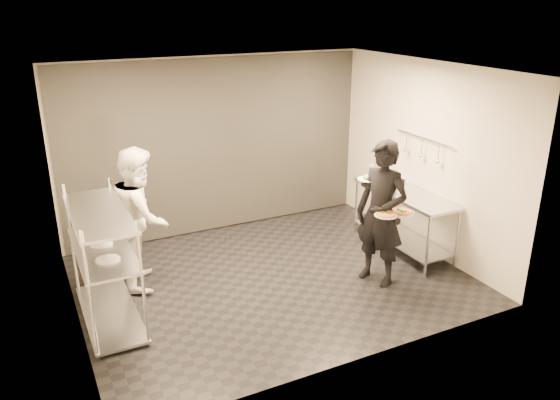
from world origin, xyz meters
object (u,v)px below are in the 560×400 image
pass_rack (104,260)px  pizza_plate_near (386,214)px  bottle_clear (380,174)px  waiter (381,214)px  pos_monitor (389,182)px  prep_counter (404,210)px  bottle_green (371,173)px  pizza_plate_far (403,212)px  salad_plate (367,178)px  chef (141,217)px  bottle_dark (403,186)px

pass_rack → pizza_plate_near: (3.31, -0.88, 0.29)m
bottle_clear → pizza_plate_near: bearing=-123.9°
waiter → pos_monitor: bearing=116.5°
prep_counter → bottle_green: bottle_green is taller
pass_rack → pizza_plate_far: size_ratio=5.40×
pizza_plate_near → salad_plate: bearing=85.4°
pass_rack → waiter: size_ratio=0.82×
pos_monitor → bottle_clear: size_ratio=1.41×
prep_counter → chef: chef is taller
prep_counter → waiter: size_ratio=0.93×
prep_counter → pos_monitor: size_ratio=6.85×
chef → pizza_plate_near: bearing=-105.4°
waiter → chef: waiter is taller
waiter → bottle_green: size_ratio=7.35×
pass_rack → waiter: 3.48m
bottle_dark → prep_counter: bearing=-18.5°
salad_plate → bottle_dark: size_ratio=1.34×
bottle_clear → bottle_green: bearing=-179.7°
pass_rack → salad_plate: size_ratio=6.14×
bottle_clear → waiter: bearing=-125.3°
salad_plate → bottle_clear: 1.47m
pass_rack → waiter: (3.41, -0.66, 0.20)m
prep_counter → bottle_dark: bearing=161.5°
prep_counter → bottle_clear: (-0.01, 0.63, 0.39)m
chef → pizza_plate_near: (2.71, -1.59, 0.13)m
pizza_plate_near → bottle_clear: bottle_clear is taller
salad_plate → bottle_dark: (0.94, 0.41, -0.37)m
waiter → pizza_plate_near: 0.26m
pizza_plate_near → bottle_dark: 1.33m
waiter → salad_plate: (-0.06, 0.26, 0.42)m
waiter → bottle_clear: waiter is taller
pass_rack → prep_counter: bearing=0.0°
pass_rack → pizza_plate_near: bearing=-14.9°
pizza_plate_near → salad_plate: 0.59m
waiter → salad_plate: waiter is taller
bottle_clear → pos_monitor: bearing=-106.5°
chef → bottle_green: 3.57m
pizza_plate_near → bottle_dark: bearing=42.6°
pass_rack → bottle_green: (4.16, 0.63, 0.28)m
waiter → pizza_plate_far: (0.21, -0.17, 0.05)m
bottle_dark → waiter: bearing=-142.4°
salad_plate → pos_monitor: 1.14m
prep_counter → pizza_plate_near: pizza_plate_near is taller
pizza_plate_far → salad_plate: bearing=121.8°
pass_rack → bottle_green: pass_rack is taller
pass_rack → bottle_dark: bearing=0.2°
pizza_plate_far → bottle_green: size_ratio=1.12×
chef → pizza_plate_far: size_ratio=6.29×
bottle_clear → bottle_dark: (-0.04, -0.62, 0.00)m
chef → bottle_clear: 3.73m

